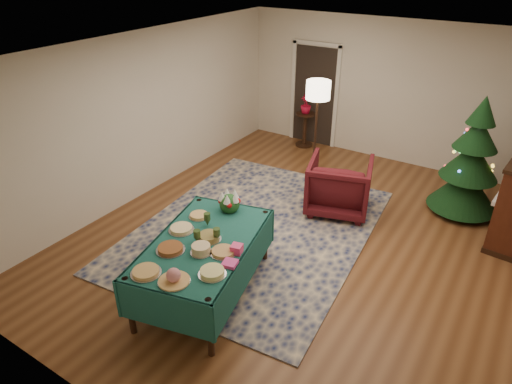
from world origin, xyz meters
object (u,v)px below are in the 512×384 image
Objects in this scene: armchair at (339,183)px; potted_plant at (306,108)px; buffet_table at (204,252)px; christmas_tree at (471,163)px; gift_box at (237,249)px; floor_lamp at (318,96)px; side_table at (305,130)px.

potted_plant is (-1.72, 2.15, 0.34)m from armchair.
armchair reaches higher than buffet_table.
potted_plant is (-1.16, 4.90, 0.23)m from buffet_table.
gift_box is at bearing -115.56° from christmas_tree.
floor_lamp is 1.52m from potted_plant.
potted_plant is at bearing -67.87° from armchair.
armchair is 0.56× the size of floor_lamp.
armchair is 2.78m from potted_plant.
buffet_table is 5.04m from potted_plant.
gift_box is 0.07× the size of floor_lamp.
side_table is at bearing 103.30° from buffet_table.
side_table is at bearing 108.42° from gift_box.
buffet_table is 3.90m from floor_lamp.
potted_plant reaches higher than gift_box.
buffet_table is 4.42m from christmas_tree.
gift_box is 0.31× the size of potted_plant.
armchair is 2.51× the size of potted_plant.
floor_lamp reaches higher than potted_plant.
armchair is at bearing -51.38° from potted_plant.
floor_lamp is (-0.38, 3.77, 0.89)m from buffet_table.
side_table is at bearing 162.08° from christmas_tree.
armchair is at bearing 87.90° from gift_box.
floor_lamp is (-0.95, 1.03, 1.01)m from armchair.
side_table is 0.48m from potted_plant.
armchair is 2.76m from side_table.
side_table is at bearing -45.00° from potted_plant.
buffet_table is 2.19× the size of armchair.
gift_box is 0.12× the size of armchair.
floor_lamp is at bearing 95.83° from buffet_table.
christmas_tree is at bearing 59.22° from buffet_table.
floor_lamp is at bearing -55.52° from side_table.
floor_lamp is 4.50× the size of potted_plant.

